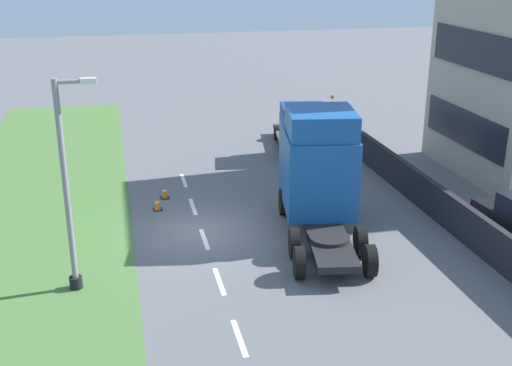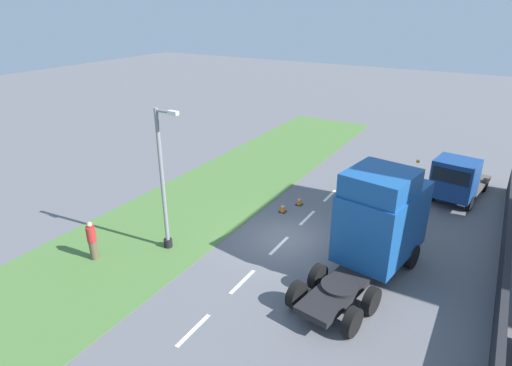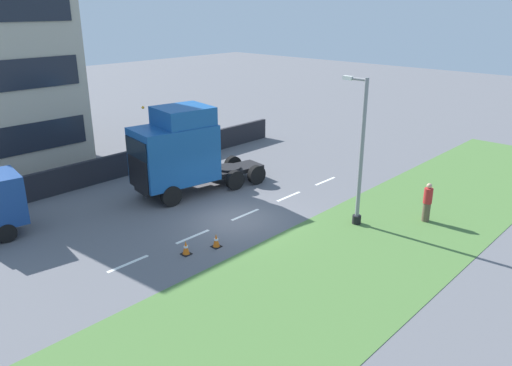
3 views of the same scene
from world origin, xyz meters
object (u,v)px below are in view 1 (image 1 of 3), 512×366
flatbed_truck (301,128)px  lamp_post (69,200)px  traffic_cone_lead (157,203)px  traffic_cone_trailing (165,192)px  lorry_cab (318,168)px

flatbed_truck → lamp_post: lamp_post is taller
traffic_cone_lead → traffic_cone_trailing: 1.31m
lamp_post → traffic_cone_trailing: 8.22m
lorry_cab → flatbed_truck: size_ratio=1.30×
lorry_cab → traffic_cone_trailing: (-5.32, 4.11, -1.99)m
traffic_cone_lead → traffic_cone_trailing: bearing=72.3°
lamp_post → traffic_cone_trailing: (3.27, 7.07, -2.63)m
lorry_cab → flatbed_truck: (1.98, 8.74, -0.88)m
traffic_cone_lead → traffic_cone_trailing: same height
flatbed_truck → lorry_cab: bearing=86.2°
lamp_post → traffic_cone_lead: 7.01m
lamp_post → traffic_cone_trailing: size_ratio=11.18×
flatbed_truck → traffic_cone_lead: 9.75m
lorry_cab → lamp_post: lamp_post is taller
flatbed_truck → traffic_cone_trailing: (-7.30, -4.63, -1.11)m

